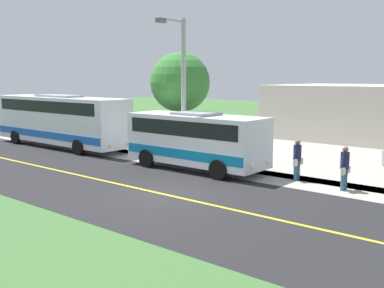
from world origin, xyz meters
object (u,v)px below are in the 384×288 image
object	(u,v)px
shuttle_bus_front	(196,138)
pedestrian_with_bags	(345,167)
tree_curbside	(180,83)
street_light_pole	(182,85)
transit_bus_rear	(60,119)
pedestrian_waiting	(297,158)

from	to	relation	value
shuttle_bus_front	pedestrian_with_bags	distance (m)	7.12
tree_curbside	shuttle_bus_front	bearing A→B (deg)	50.44
shuttle_bus_front	street_light_pole	size ratio (longest dim) A/B	0.99
shuttle_bus_front	transit_bus_rear	bearing A→B (deg)	-90.11
street_light_pole	pedestrian_with_bags	bearing A→B (deg)	91.07
shuttle_bus_front	pedestrian_waiting	xyz separation A→B (m)	(-0.98, 4.83, -0.56)
pedestrian_with_bags	pedestrian_waiting	size ratio (longest dim) A/B	0.99
transit_bus_rear	shuttle_bus_front	bearing A→B (deg)	89.89
pedestrian_waiting	tree_curbside	world-z (taller)	tree_curbside
tree_curbside	transit_bus_rear	bearing A→B (deg)	-68.86
shuttle_bus_front	street_light_pole	xyz separation A→B (m)	(-0.41, -1.25, 2.51)
pedestrian_with_bags	pedestrian_waiting	xyz separation A→B (m)	(-0.41, -2.24, 0.01)
pedestrian_with_bags	pedestrian_waiting	world-z (taller)	pedestrian_waiting
street_light_pole	tree_curbside	bearing A→B (deg)	-137.49
shuttle_bus_front	pedestrian_with_bags	bearing A→B (deg)	94.61
shuttle_bus_front	tree_curbside	size ratio (longest dim) A/B	1.24
street_light_pole	tree_curbside	world-z (taller)	street_light_pole
pedestrian_with_bags	tree_curbside	size ratio (longest dim) A/B	0.30
pedestrian_waiting	tree_curbside	xyz separation A→B (m)	(-1.97, -8.40, 3.14)
pedestrian_waiting	tree_curbside	distance (m)	9.18
transit_bus_rear	tree_curbside	distance (m)	8.43
pedestrian_with_bags	street_light_pole	size ratio (longest dim) A/B	0.24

